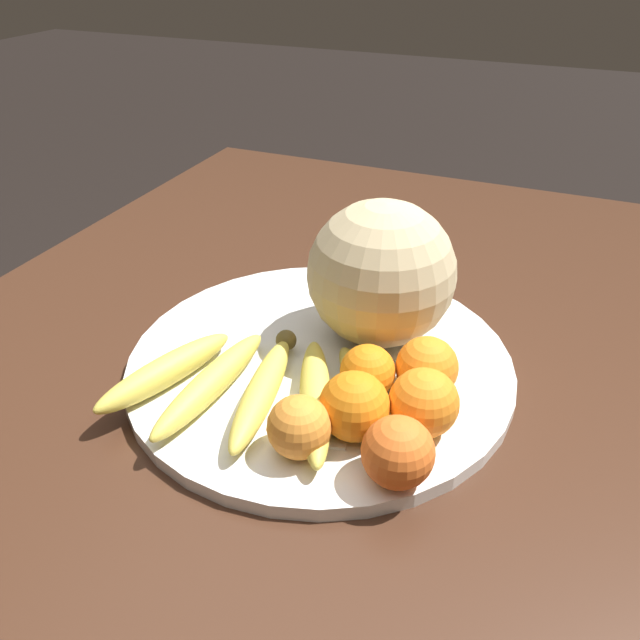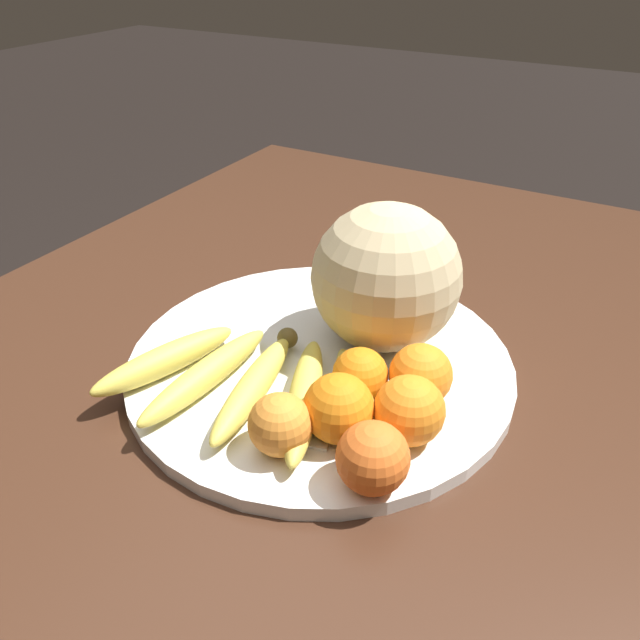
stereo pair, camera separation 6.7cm
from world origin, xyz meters
name	(u,v)px [view 1 (the left image)]	position (x,y,z in m)	size (l,w,h in m)	color
kitchen_table	(291,453)	(0.00, 0.00, 0.64)	(1.45, 0.98, 0.73)	#3D2316
fruit_bowl	(320,362)	(-0.05, 0.01, 0.74)	(0.43, 0.43, 0.02)	white
melon	(381,274)	(-0.12, 0.06, 0.83)	(0.17, 0.17, 0.17)	#C6B284
banana_bunch	(264,388)	(0.04, -0.01, 0.76)	(0.21, 0.32, 0.03)	brown
orange_front_left	(398,452)	(0.09, 0.15, 0.78)	(0.06, 0.06, 0.06)	orange
orange_front_right	(299,427)	(0.09, 0.05, 0.77)	(0.06, 0.06, 0.06)	orange
orange_mid_center	(427,367)	(-0.04, 0.14, 0.78)	(0.06, 0.06, 0.06)	orange
orange_back_left	(368,372)	(-0.01, 0.08, 0.77)	(0.06, 0.06, 0.06)	orange
orange_back_right	(354,406)	(0.05, 0.09, 0.78)	(0.07, 0.07, 0.07)	orange
orange_top_small	(424,403)	(0.02, 0.15, 0.78)	(0.07, 0.07, 0.07)	orange
produce_tag	(334,414)	(0.03, 0.06, 0.75)	(0.10, 0.06, 0.00)	white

